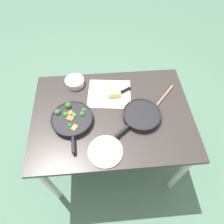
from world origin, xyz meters
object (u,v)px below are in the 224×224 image
at_px(prep_bowl_steel, 75,82).
at_px(skillet_eggs, 142,115).
at_px(wooden_spoon, 156,106).
at_px(dinner_plate_stack, 105,151).
at_px(cheese_block, 114,93).
at_px(skillet_broccoli, 72,119).
at_px(grater_knife, 120,93).

bearing_deg(prep_bowl_steel, skillet_eggs, 142.97).
bearing_deg(wooden_spoon, dinner_plate_stack, -7.98).
relative_size(skillet_eggs, cheese_block, 3.51).
bearing_deg(cheese_block, dinner_plate_stack, 78.45).
distance_m(skillet_broccoli, wooden_spoon, 0.62).
relative_size(skillet_eggs, wooden_spoon, 1.07).
relative_size(skillet_broccoli, prep_bowl_steel, 2.68).
bearing_deg(cheese_block, skillet_eggs, 128.23).
height_order(dinner_plate_stack, prep_bowl_steel, prep_bowl_steel).
distance_m(skillet_broccoli, cheese_block, 0.38).
height_order(wooden_spoon, cheese_block, cheese_block).
height_order(skillet_broccoli, grater_knife, skillet_broccoli).
distance_m(skillet_broccoli, dinner_plate_stack, 0.33).
xyz_separation_m(wooden_spoon, grater_knife, (0.25, -0.14, 0.00)).
bearing_deg(prep_bowl_steel, cheese_block, 155.54).
xyz_separation_m(skillet_broccoli, wooden_spoon, (-0.61, -0.07, -0.02)).
xyz_separation_m(wooden_spoon, cheese_block, (0.30, -0.14, 0.01)).
bearing_deg(cheese_block, grater_knife, -172.86).
distance_m(wooden_spoon, prep_bowl_steel, 0.66).
distance_m(wooden_spoon, dinner_plate_stack, 0.51).
relative_size(skillet_eggs, dinner_plate_stack, 1.53).
bearing_deg(grater_knife, wooden_spoon, 123.04).
height_order(skillet_eggs, wooden_spoon, skillet_eggs).
height_order(skillet_eggs, cheese_block, skillet_eggs).
bearing_deg(wooden_spoon, grater_knife, -76.76).
bearing_deg(grater_knife, prep_bowl_steel, -48.36).
bearing_deg(prep_bowl_steel, wooden_spoon, 155.51).
bearing_deg(wooden_spoon, prep_bowl_steel, -71.95).
height_order(cheese_block, dinner_plate_stack, cheese_block).
xyz_separation_m(wooden_spoon, prep_bowl_steel, (0.60, -0.27, 0.02)).
relative_size(cheese_block, dinner_plate_stack, 0.43).
xyz_separation_m(skillet_eggs, wooden_spoon, (-0.13, -0.08, -0.02)).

